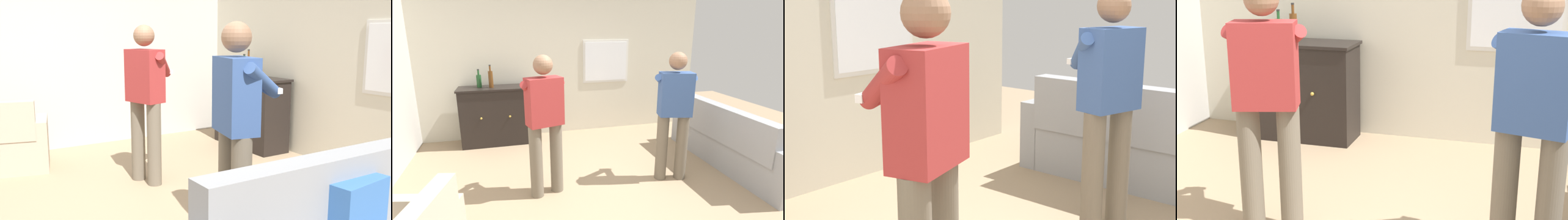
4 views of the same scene
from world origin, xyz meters
TOP-DOWN VIEW (x-y plane):
  - ground at (0.00, 0.00)m, footprint 10.40×10.40m
  - wall_back_with_window at (0.01, 2.66)m, footprint 5.20×0.15m
  - wall_side_left at (-2.66, 0.00)m, footprint 0.12×5.20m
  - armchair at (-1.91, -0.81)m, footprint 0.83×1.01m
  - sideboard_cabinet at (-1.32, 2.30)m, footprint 1.18×0.49m
  - bottle_wine_green at (-1.55, 2.35)m, footprint 0.08×0.08m
  - bottle_liquor_amber at (-1.36, 2.28)m, footprint 0.07×0.07m
  - person_standing_left at (-0.71, 0.41)m, footprint 0.54×0.52m
  - person_standing_right at (0.93, 0.37)m, footprint 0.54×0.51m

SIDE VIEW (x-z plane):
  - ground at x=0.00m, z-range 0.00..0.00m
  - armchair at x=-1.91m, z-range -0.14..0.71m
  - sideboard_cabinet at x=-1.32m, z-range 0.00..1.00m
  - person_standing_left at x=-0.71m, z-range 0.10..1.78m
  - person_standing_right at x=0.93m, z-range 0.10..1.78m
  - bottle_wine_green at x=-1.55m, z-range 0.96..1.26m
  - bottle_liquor_amber at x=-1.36m, z-range 0.95..1.33m
  - wall_back_with_window at x=0.01m, z-range 0.00..2.80m
  - wall_side_left at x=-2.66m, z-range 0.00..2.80m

